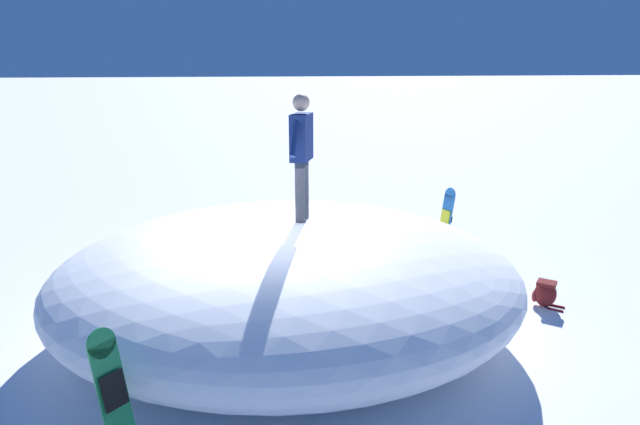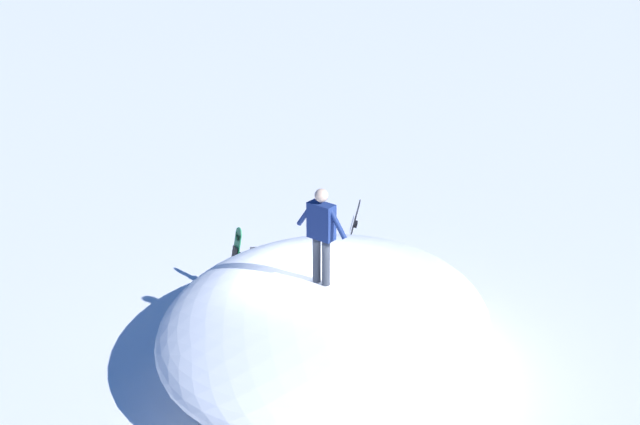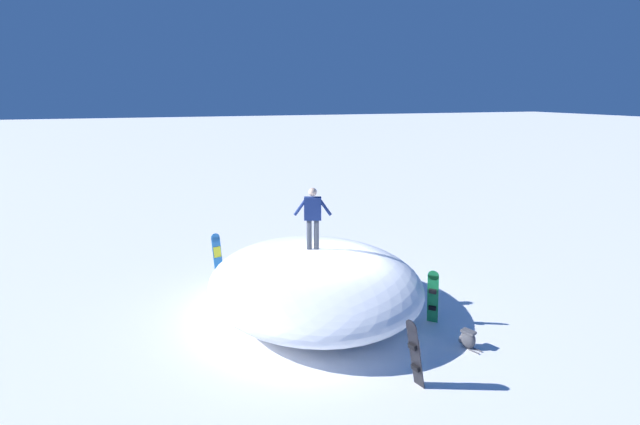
% 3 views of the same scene
% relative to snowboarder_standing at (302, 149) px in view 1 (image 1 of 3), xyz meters
% --- Properties ---
extents(ground, '(240.00, 240.00, 0.00)m').
position_rel_snowboarder_standing_xyz_m(ground, '(-0.57, -0.47, -2.73)').
color(ground, white).
extents(snow_mound, '(6.88, 6.04, 1.74)m').
position_rel_snowboarder_standing_xyz_m(snow_mound, '(-0.22, 0.03, -1.86)').
color(snow_mound, white).
rests_on(snow_mound, ground).
extents(snowboarder_standing, '(0.43, 1.01, 1.72)m').
position_rel_snowboarder_standing_xyz_m(snowboarder_standing, '(0.00, 0.00, 0.00)').
color(snowboarder_standing, '#333842').
rests_on(snowboarder_standing, snow_mound).
extents(snowboard_primary_upright, '(0.31, 0.35, 1.57)m').
position_rel_snowboarder_standing_xyz_m(snowboard_primary_upright, '(2.95, 2.25, -1.92)').
color(snowboard_primary_upright, '#2672BF').
rests_on(snowboard_primary_upright, ground).
extents(snowboard_tertiary_upright, '(0.42, 0.42, 1.55)m').
position_rel_snowboarder_standing_xyz_m(snowboard_tertiary_upright, '(-2.02, -2.60, -1.93)').
color(snowboard_tertiary_upright, '#1E8C47').
rests_on(snowboard_tertiary_upright, ground).
extents(backpack_near, '(0.52, 0.48, 0.44)m').
position_rel_snowboarder_standing_xyz_m(backpack_near, '(3.99, 0.36, -2.51)').
color(backpack_near, maroon).
rests_on(backpack_near, ground).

